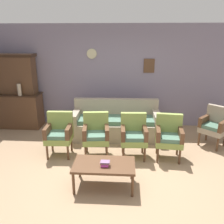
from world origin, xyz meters
name	(u,v)px	position (x,y,z in m)	size (l,w,h in m)	color
ground_plane	(107,175)	(0.00, 0.00, 0.00)	(7.68, 7.68, 0.00)	#997A5B
wall_back_with_decor	(115,76)	(0.00, 2.63, 1.35)	(6.40, 0.09, 2.70)	gray
side_cabinet	(21,110)	(-2.54, 2.25, 0.47)	(1.16, 0.55, 0.93)	brown
cabinet_upper_hutch	(17,74)	(-2.54, 2.33, 1.45)	(0.99, 0.38, 1.03)	brown
vase_on_cabinet	(19,90)	(-2.42, 2.06, 1.08)	(0.10, 0.10, 0.30)	tan
floral_couch	(116,124)	(0.08, 1.73, 0.32)	(2.12, 0.86, 0.90)	gray
armchair_near_cabinet	(59,132)	(-1.05, 0.74, 0.50)	(0.54, 0.51, 0.90)	#849947
armchair_row_middle	(96,133)	(-0.28, 0.76, 0.50)	(0.57, 0.54, 0.90)	#849947
armchair_near_couch_end	(134,134)	(0.48, 0.75, 0.50)	(0.54, 0.51, 0.90)	#849947
armchair_by_doorway	(169,135)	(1.19, 0.74, 0.50)	(0.56, 0.53, 0.90)	#849947
wingback_chair_by_fireplace	(215,125)	(2.31, 1.39, 0.50)	(0.71, 0.71, 0.90)	gray
coffee_table	(104,166)	(-0.02, -0.31, 0.38)	(1.00, 0.56, 0.42)	brown
book_stack_on_table	(105,164)	(0.00, -0.38, 0.47)	(0.15, 0.12, 0.08)	#CA49A2
floor_vase_by_wall	(224,121)	(2.85, 2.15, 0.30)	(0.24, 0.24, 0.61)	#5F5E5D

